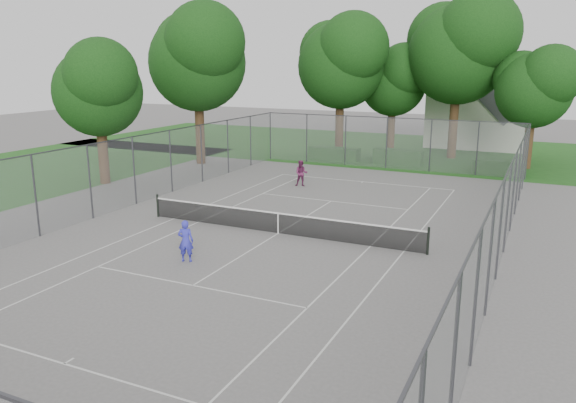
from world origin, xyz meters
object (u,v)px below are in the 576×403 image
at_px(house, 483,97).
at_px(woman_player, 301,173).
at_px(tennis_net, 278,222).
at_px(girl_player, 186,241).

distance_m(house, woman_player, 23.27).
distance_m(tennis_net, woman_player, 9.60).
height_order(girl_player, woman_player, girl_player).
distance_m(house, girl_player, 36.11).
bearing_deg(house, woman_player, -109.05).
bearing_deg(house, girl_player, -99.80).
relative_size(girl_player, woman_player, 1.02).
bearing_deg(girl_player, house, -120.16).
relative_size(tennis_net, girl_player, 8.13).
height_order(tennis_net, house, house).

